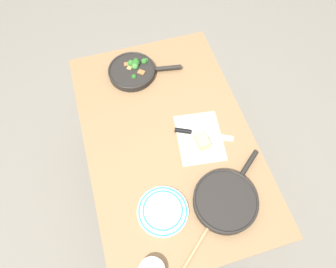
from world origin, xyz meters
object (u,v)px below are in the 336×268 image
at_px(grater_knife, 195,133).
at_px(skillet_eggs, 226,200).
at_px(wooden_spoon, 205,232).
at_px(dinner_plate_stack, 163,211).
at_px(skillet_broccoli, 133,71).
at_px(cheese_block, 202,141).

bearing_deg(grater_knife, skillet_eggs, -62.08).
height_order(wooden_spoon, dinner_plate_stack, dinner_plate_stack).
relative_size(skillet_broccoli, wooden_spoon, 1.22).
distance_m(wooden_spoon, grater_knife, 0.48).
xyz_separation_m(skillet_eggs, dinner_plate_stack, (-0.04, -0.28, -0.01)).
bearing_deg(cheese_block, wooden_spoon, -17.44).
distance_m(grater_knife, dinner_plate_stack, 0.43).
bearing_deg(wooden_spoon, cheese_block, 33.22).
xyz_separation_m(skillet_eggs, wooden_spoon, (0.10, -0.13, -0.02)).
bearing_deg(wooden_spoon, dinner_plate_stack, 98.16).
distance_m(wooden_spoon, dinner_plate_stack, 0.21).
xyz_separation_m(skillet_broccoli, wooden_spoon, (0.94, 0.09, -0.02)).
xyz_separation_m(wooden_spoon, grater_knife, (-0.47, 0.12, 0.00)).
relative_size(skillet_eggs, cheese_block, 4.50).
height_order(skillet_broccoli, dinner_plate_stack, skillet_broccoli).
distance_m(skillet_broccoli, grater_knife, 0.52).
bearing_deg(skillet_eggs, wooden_spoon, 179.46).
height_order(skillet_eggs, grater_knife, skillet_eggs).
bearing_deg(dinner_plate_stack, skillet_eggs, 82.12).
bearing_deg(skillet_eggs, cheese_block, 51.79).
bearing_deg(dinner_plate_stack, grater_knife, 141.05).
distance_m(skillet_eggs, wooden_spoon, 0.16).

